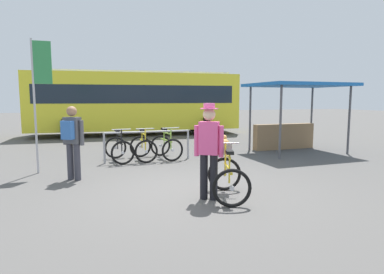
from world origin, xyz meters
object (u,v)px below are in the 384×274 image
(racked_bike_yellow, at_px, (143,148))
(featured_bicycle, at_px, (227,171))
(racked_bike_black, at_px, (119,149))
(pedestrian_with_backpack, at_px, (72,138))
(bus_distant, at_px, (136,100))
(person_with_featured_bike, at_px, (209,147))
(market_stall, at_px, (292,110))
(racked_bike_lime, at_px, (166,146))
(banner_flag, at_px, (39,80))

(racked_bike_yellow, relative_size, featured_bicycle, 0.88)
(racked_bike_black, xyz_separation_m, pedestrian_with_backpack, (-1.20, -1.88, 0.57))
(racked_bike_black, xyz_separation_m, bus_distant, (1.63, 6.99, 1.37))
(racked_bike_black, distance_m, racked_bike_yellow, 0.70)
(person_with_featured_bike, bearing_deg, pedestrian_with_backpack, 135.83)
(bus_distant, bearing_deg, market_stall, -58.35)
(racked_bike_lime, xyz_separation_m, person_with_featured_bike, (-0.27, -4.16, 0.58))
(racked_bike_black, xyz_separation_m, market_stall, (5.87, 0.11, 1.03))
(person_with_featured_bike, bearing_deg, bus_distant, 87.45)
(racked_bike_yellow, height_order, racked_bike_lime, same)
(featured_bicycle, bearing_deg, market_stall, 43.95)
(featured_bicycle, height_order, person_with_featured_bike, person_with_featured_bike)
(featured_bicycle, distance_m, person_with_featured_bike, 0.61)
(banner_flag, bearing_deg, pedestrian_with_backpack, -54.78)
(racked_bike_lime, distance_m, pedestrian_with_backpack, 3.26)
(racked_bike_yellow, distance_m, bus_distant, 7.18)
(racked_bike_lime, xyz_separation_m, pedestrian_with_backpack, (-2.60, -1.89, 0.57))
(racked_bike_lime, bearing_deg, pedestrian_with_backpack, -143.93)
(racked_bike_black, bearing_deg, person_with_featured_bike, -74.70)
(featured_bicycle, xyz_separation_m, pedestrian_with_backpack, (-2.72, 2.20, 0.45))
(bus_distant, xyz_separation_m, banner_flag, (-3.53, -7.87, 0.49))
(racked_bike_black, height_order, racked_bike_yellow, same)
(racked_bike_black, relative_size, bus_distant, 0.11)
(market_stall, xyz_separation_m, banner_flag, (-7.77, -0.99, 0.84))
(racked_bike_yellow, relative_size, market_stall, 0.35)
(racked_bike_yellow, height_order, pedestrian_with_backpack, pedestrian_with_backpack)
(person_with_featured_bike, relative_size, pedestrian_with_backpack, 1.05)
(featured_bicycle, xyz_separation_m, banner_flag, (-3.42, 3.20, 1.74))
(racked_bike_yellow, distance_m, person_with_featured_bike, 4.22)
(person_with_featured_bike, xyz_separation_m, banner_flag, (-3.04, 3.26, 1.28))
(racked_bike_lime, bearing_deg, racked_bike_yellow, -179.55)
(racked_bike_black, relative_size, featured_bicycle, 0.93)
(racked_bike_black, relative_size, person_with_featured_bike, 0.67)
(racked_bike_lime, relative_size, banner_flag, 0.36)
(racked_bike_lime, distance_m, market_stall, 4.59)
(racked_bike_lime, height_order, pedestrian_with_backpack, pedestrian_with_backpack)
(person_with_featured_bike, bearing_deg, featured_bicycle, 9.37)
(person_with_featured_bike, bearing_deg, market_stall, 41.95)
(racked_bike_yellow, bearing_deg, featured_bicycle, -78.64)
(person_with_featured_bike, xyz_separation_m, pedestrian_with_backpack, (-2.33, 2.27, -0.01))
(bus_distant, relative_size, banner_flag, 3.17)
(bus_distant, xyz_separation_m, market_stall, (4.24, -6.88, -0.35))
(banner_flag, bearing_deg, racked_bike_lime, 15.19)
(market_stall, bearing_deg, person_with_featured_bike, -138.05)
(bus_distant, distance_m, market_stall, 8.09)
(racked_bike_black, relative_size, racked_bike_yellow, 1.05)
(racked_bike_yellow, relative_size, banner_flag, 0.35)
(racked_bike_yellow, height_order, person_with_featured_bike, person_with_featured_bike)
(market_stall, bearing_deg, pedestrian_with_backpack, -164.28)
(racked_bike_lime, distance_m, featured_bicycle, 4.10)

